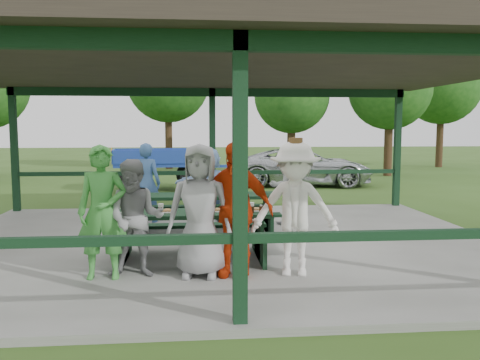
{
  "coord_description": "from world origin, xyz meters",
  "views": [
    {
      "loc": [
        -0.47,
        -8.95,
        2.15
      ],
      "look_at": [
        0.32,
        -0.3,
        1.24
      ],
      "focal_mm": 38.0,
      "sensor_mm": 36.0,
      "label": 1
    }
  ],
  "objects": [
    {
      "name": "tree_left",
      "position": [
        -1.73,
        17.35,
        4.44
      ],
      "size": [
        4.2,
        4.2,
        6.56
      ],
      "color": "#332214",
      "rests_on": "ground"
    },
    {
      "name": "tree_far_right",
      "position": [
        12.62,
        17.1,
        4.29
      ],
      "size": [
        4.05,
        4.05,
        6.33
      ],
      "color": "#332214",
      "rests_on": "ground"
    },
    {
      "name": "spectator_lblue",
      "position": [
        -0.13,
        1.71,
        0.91
      ],
      "size": [
        1.52,
        0.53,
        1.62
      ],
      "primitive_type": "imported",
      "rotation": [
        0.0,
        0.0,
        3.11
      ],
      "color": "#99BBED",
      "rests_on": "concrete_slab"
    },
    {
      "name": "contestant_white_fedora",
      "position": [
        0.91,
        -2.15,
        1.03
      ],
      "size": [
        1.31,
        0.92,
        1.9
      ],
      "rotation": [
        0.0,
        0.0,
        -0.21
      ],
      "color": "white",
      "rests_on": "concrete_slab"
    },
    {
      "name": "tree_right",
      "position": [
        8.05,
        12.66,
        3.79
      ],
      "size": [
        3.59,
        3.59,
        5.61
      ],
      "color": "#332214",
      "rests_on": "ground"
    },
    {
      "name": "contestant_grey_mid",
      "position": [
        -0.39,
        -2.1,
        1.01
      ],
      "size": [
        0.97,
        0.71,
        1.83
      ],
      "primitive_type": "imported",
      "rotation": [
        0.0,
        0.0,
        -0.15
      ],
      "color": "gray",
      "rests_on": "concrete_slab"
    },
    {
      "name": "ground",
      "position": [
        0.0,
        0.0,
        0.0
      ],
      "size": [
        90.0,
        90.0,
        0.0
      ],
      "primitive_type": "plane",
      "color": "#314E18",
      "rests_on": "ground"
    },
    {
      "name": "concrete_slab",
      "position": [
        0.0,
        0.0,
        0.05
      ],
      "size": [
        10.0,
        8.0,
        0.1
      ],
      "primitive_type": "cube",
      "color": "slate",
      "rests_on": "ground"
    },
    {
      "name": "tree_mid",
      "position": [
        3.84,
        13.24,
        3.49
      ],
      "size": [
        3.3,
        3.3,
        5.16
      ],
      "color": "#332214",
      "rests_on": "ground"
    },
    {
      "name": "picnic_table_near",
      "position": [
        -0.5,
        -1.2,
        0.57
      ],
      "size": [
        2.44,
        1.39,
        0.75
      ],
      "color": "black",
      "rests_on": "concrete_slab"
    },
    {
      "name": "contestant_red",
      "position": [
        0.07,
        -2.11,
        1.03
      ],
      "size": [
        1.17,
        0.79,
        1.85
      ],
      "primitive_type": "imported",
      "rotation": [
        0.0,
        0.0,
        -0.35
      ],
      "color": "red",
      "rests_on": "concrete_slab"
    },
    {
      "name": "contestant_green",
      "position": [
        -1.7,
        -2.07,
        1.01
      ],
      "size": [
        0.67,
        0.44,
        1.82
      ],
      "primitive_type": "imported",
      "rotation": [
        0.0,
        0.0,
        0.01
      ],
      "color": "#3C9139",
      "rests_on": "concrete_slab"
    },
    {
      "name": "contestant_grey_left",
      "position": [
        -1.27,
        -2.03,
        0.91
      ],
      "size": [
        0.83,
        0.66,
        1.62
      ],
      "primitive_type": "imported",
      "rotation": [
        0.0,
        0.0,
        -0.07
      ],
      "color": "gray",
      "rests_on": "concrete_slab"
    },
    {
      "name": "picnic_table_far",
      "position": [
        -0.27,
        0.8,
        0.58
      ],
      "size": [
        2.81,
        1.39,
        0.75
      ],
      "color": "black",
      "rests_on": "concrete_slab"
    },
    {
      "name": "spectator_grey",
      "position": [
        1.49,
        1.53,
        0.9
      ],
      "size": [
        0.9,
        0.77,
        1.6
      ],
      "primitive_type": "imported",
      "rotation": [
        0.0,
        0.0,
        3.37
      ],
      "color": "gray",
      "rests_on": "concrete_slab"
    },
    {
      "name": "farm_trailer",
      "position": [
        -1.59,
        8.53,
        0.74
      ],
      "size": [
        4.33,
        2.16,
        1.5
      ],
      "rotation": [
        0.0,
        0.0,
        0.11
      ],
      "color": "navy",
      "rests_on": "ground"
    },
    {
      "name": "pickup_truck",
      "position": [
        3.58,
        9.35,
        0.69
      ],
      "size": [
        5.22,
        2.89,
        1.38
      ],
      "primitive_type": "imported",
      "rotation": [
        0.0,
        0.0,
        1.45
      ],
      "color": "silver",
      "rests_on": "ground"
    },
    {
      "name": "spectator_blue",
      "position": [
        -1.48,
        2.05,
        0.95
      ],
      "size": [
        0.72,
        0.6,
        1.71
      ],
      "primitive_type": "imported",
      "rotation": [
        0.0,
        0.0,
        2.8
      ],
      "color": "#3A5F97",
      "rests_on": "concrete_slab"
    },
    {
      "name": "table_setting",
      "position": [
        -0.59,
        -1.18,
        0.88
      ],
      "size": [
        2.34,
        0.45,
        0.1
      ],
      "color": "white",
      "rests_on": "picnic_table_near"
    },
    {
      "name": "pavilion_structure",
      "position": [
        0.0,
        0.0,
        3.17
      ],
      "size": [
        10.6,
        8.6,
        3.24
      ],
      "color": "black",
      "rests_on": "concrete_slab"
    }
  ]
}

